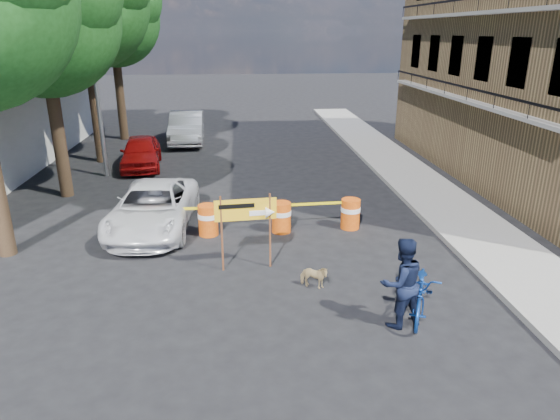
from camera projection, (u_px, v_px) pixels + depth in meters
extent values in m
plane|color=black|center=(269.00, 279.00, 11.89)|extent=(120.00, 120.00, 0.00)
cube|color=gray|center=(429.00, 192.00, 18.00)|extent=(2.40, 40.00, 0.15)
cylinder|color=#332316|center=(58.00, 130.00, 17.09)|extent=(0.44, 0.44, 4.76)
sphere|color=#184915|center=(41.00, 18.00, 15.89)|extent=(5.00, 5.00, 5.00)
sphere|color=#184915|center=(28.00, 40.00, 16.64)|extent=(3.50, 3.50, 3.50)
cylinder|color=#332316|center=(95.00, 102.00, 21.69)|extent=(0.44, 0.44, 5.32)
sphere|color=#184915|center=(82.00, 3.00, 20.34)|extent=(5.40, 5.40, 5.40)
sphere|color=#184915|center=(70.00, 23.00, 21.16)|extent=(3.78, 3.78, 3.78)
cylinder|color=#332316|center=(120.00, 93.00, 26.44)|extent=(0.44, 0.44, 4.93)
sphere|color=#184915|center=(112.00, 18.00, 25.19)|extent=(4.80, 4.80, 4.80)
sphere|color=#184915|center=(102.00, 33.00, 25.93)|extent=(3.36, 3.36, 3.36)
cylinder|color=gray|center=(95.00, 75.00, 18.95)|extent=(0.16, 0.16, 8.00)
cylinder|color=#CC420C|center=(154.00, 222.00, 14.19)|extent=(0.56, 0.56, 0.90)
cylinder|color=white|center=(153.00, 217.00, 14.14)|extent=(0.58, 0.58, 0.14)
cylinder|color=#CC420C|center=(208.00, 220.00, 14.31)|extent=(0.56, 0.56, 0.90)
cylinder|color=white|center=(208.00, 215.00, 14.26)|extent=(0.58, 0.58, 0.14)
cylinder|color=#CC420C|center=(281.00, 217.00, 14.53)|extent=(0.56, 0.56, 0.90)
cylinder|color=white|center=(281.00, 212.00, 14.48)|extent=(0.58, 0.58, 0.14)
cylinder|color=#CC420C|center=(350.00, 214.00, 14.81)|extent=(0.56, 0.56, 0.90)
cylinder|color=white|center=(351.00, 209.00, 14.76)|extent=(0.58, 0.58, 0.14)
cylinder|color=#592D19|center=(222.00, 234.00, 11.99)|extent=(0.05, 0.05, 1.93)
cylinder|color=#592D19|center=(270.00, 231.00, 12.19)|extent=(0.05, 0.05, 1.93)
cube|color=yellow|center=(246.00, 210.00, 11.89)|extent=(1.49, 0.17, 0.53)
cube|color=white|center=(258.00, 213.00, 11.96)|extent=(0.43, 0.05, 0.13)
cone|color=white|center=(270.00, 212.00, 12.00)|extent=(0.26, 0.30, 0.28)
cube|color=black|center=(237.00, 206.00, 11.80)|extent=(0.85, 0.09, 0.11)
imported|color=black|center=(401.00, 283.00, 9.73)|extent=(1.06, 0.92, 1.87)
imported|color=#123D95|center=(424.00, 269.00, 10.08)|extent=(1.08, 1.28, 2.06)
imported|color=tan|center=(314.00, 277.00, 11.38)|extent=(0.74, 0.56, 0.57)
imported|color=silver|center=(153.00, 208.00, 14.69)|extent=(2.47, 4.89, 1.33)
imported|color=maroon|center=(141.00, 152.00, 21.37)|extent=(2.00, 4.10, 1.35)
imported|color=#AEAFB5|center=(187.00, 128.00, 26.16)|extent=(1.86, 4.87, 1.58)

